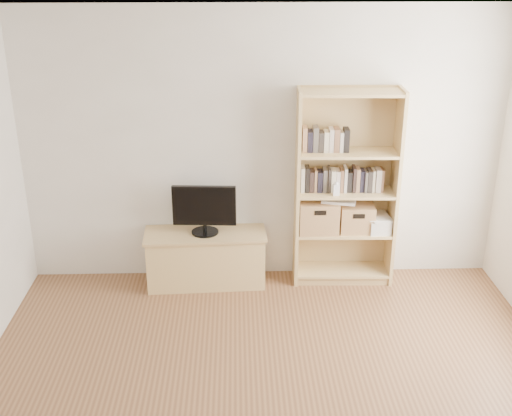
{
  "coord_description": "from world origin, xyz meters",
  "views": [
    {
      "loc": [
        -0.24,
        -3.23,
        3.08
      ],
      "look_at": [
        -0.08,
        1.9,
        0.94
      ],
      "focal_mm": 45.0,
      "sensor_mm": 36.0,
      "label": 1
    }
  ],
  "objects_px": {
    "bookshelf": "(346,189)",
    "baby_monitor": "(336,190)",
    "laptop": "(339,200)",
    "basket_left": "(318,216)",
    "tv_stand": "(206,259)",
    "basket_right": "(357,218)",
    "television": "(204,210)"
  },
  "relations": [
    {
      "from": "tv_stand",
      "to": "basket_left",
      "type": "distance_m",
      "value": 1.15
    },
    {
      "from": "tv_stand",
      "to": "basket_right",
      "type": "distance_m",
      "value": 1.5
    },
    {
      "from": "tv_stand",
      "to": "basket_left",
      "type": "xyz_separation_m",
      "value": [
        1.07,
        0.04,
        0.42
      ]
    },
    {
      "from": "baby_monitor",
      "to": "bookshelf",
      "type": "bearing_deg",
      "value": 40.37
    },
    {
      "from": "basket_left",
      "to": "laptop",
      "type": "bearing_deg",
      "value": -3.27
    },
    {
      "from": "tv_stand",
      "to": "laptop",
      "type": "relative_size",
      "value": 3.53
    },
    {
      "from": "baby_monitor",
      "to": "basket_right",
      "type": "height_order",
      "value": "baby_monitor"
    },
    {
      "from": "bookshelf",
      "to": "baby_monitor",
      "type": "height_order",
      "value": "bookshelf"
    },
    {
      "from": "basket_left",
      "to": "laptop",
      "type": "xyz_separation_m",
      "value": [
        0.19,
        -0.01,
        0.17
      ]
    },
    {
      "from": "bookshelf",
      "to": "television",
      "type": "distance_m",
      "value": 1.34
    },
    {
      "from": "tv_stand",
      "to": "bookshelf",
      "type": "height_order",
      "value": "bookshelf"
    },
    {
      "from": "tv_stand",
      "to": "bookshelf",
      "type": "relative_size",
      "value": 0.59
    },
    {
      "from": "bookshelf",
      "to": "basket_right",
      "type": "height_order",
      "value": "bookshelf"
    },
    {
      "from": "baby_monitor",
      "to": "basket_left",
      "type": "xyz_separation_m",
      "value": [
        -0.14,
        0.1,
        -0.3
      ]
    },
    {
      "from": "tv_stand",
      "to": "baby_monitor",
      "type": "bearing_deg",
      "value": -5.73
    },
    {
      "from": "television",
      "to": "laptop",
      "type": "distance_m",
      "value": 1.27
    },
    {
      "from": "television",
      "to": "basket_right",
      "type": "height_order",
      "value": "television"
    },
    {
      "from": "laptop",
      "to": "bookshelf",
      "type": "bearing_deg",
      "value": 22.53
    },
    {
      "from": "bookshelf",
      "to": "basket_right",
      "type": "bearing_deg",
      "value": -2.6
    },
    {
      "from": "baby_monitor",
      "to": "basket_left",
      "type": "height_order",
      "value": "baby_monitor"
    },
    {
      "from": "basket_left",
      "to": "basket_right",
      "type": "height_order",
      "value": "basket_left"
    },
    {
      "from": "basket_left",
      "to": "basket_right",
      "type": "relative_size",
      "value": 1.17
    },
    {
      "from": "baby_monitor",
      "to": "laptop",
      "type": "bearing_deg",
      "value": 60.22
    },
    {
      "from": "bookshelf",
      "to": "tv_stand",
      "type": "bearing_deg",
      "value": -176.7
    },
    {
      "from": "basket_left",
      "to": "tv_stand",
      "type": "bearing_deg",
      "value": -177.91
    },
    {
      "from": "basket_right",
      "to": "baby_monitor",
      "type": "bearing_deg",
      "value": -155.64
    },
    {
      "from": "bookshelf",
      "to": "television",
      "type": "relative_size",
      "value": 3.18
    },
    {
      "from": "basket_right",
      "to": "bookshelf",
      "type": "bearing_deg",
      "value": 177.42
    },
    {
      "from": "bookshelf",
      "to": "television",
      "type": "xyz_separation_m",
      "value": [
        -1.32,
        -0.04,
        -0.18
      ]
    },
    {
      "from": "bookshelf",
      "to": "baby_monitor",
      "type": "relative_size",
      "value": 17.41
    },
    {
      "from": "laptop",
      "to": "baby_monitor",
      "type": "bearing_deg",
      "value": -102.46
    },
    {
      "from": "tv_stand",
      "to": "television",
      "type": "height_order",
      "value": "television"
    }
  ]
}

